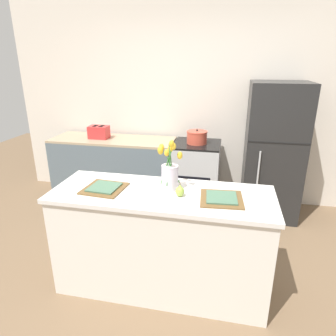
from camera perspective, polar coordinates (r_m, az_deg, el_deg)
name	(u,v)px	position (r m, az deg, el deg)	size (l,w,h in m)	color
ground_plane	(162,283)	(2.92, -1.08, -21.11)	(10.00, 10.00, 0.00)	brown
back_wall	(194,104)	(4.21, 5.01, 12.14)	(5.20, 0.08, 2.70)	silver
kitchen_island	(162,240)	(2.64, -1.15, -13.62)	(1.80, 0.66, 0.91)	silver
back_counter	(115,169)	(4.31, -10.15, -0.27)	(1.68, 0.60, 0.90)	slate
stove_range	(196,176)	(4.04, 5.33, -1.45)	(0.60, 0.61, 0.90)	#B2B5B7
refrigerator	(273,152)	(3.93, 19.41, 2.91)	(0.68, 0.67, 1.68)	black
flower_vase	(170,173)	(2.42, 0.31, -0.97)	(0.19, 0.19, 0.43)	silver
pear_figurine	(180,191)	(2.34, 2.29, -4.38)	(0.07, 0.07, 0.11)	#9EBC47
plate_setting_left	(104,188)	(2.53, -12.04, -3.74)	(0.34, 0.34, 0.02)	brown
plate_setting_right	(222,198)	(2.33, 10.16, -5.71)	(0.34, 0.34, 0.02)	brown
toaster	(99,132)	(4.22, -13.03, 6.68)	(0.28, 0.18, 0.17)	red
cooking_pot	(197,137)	(3.87, 5.52, 5.86)	(0.27, 0.27, 0.19)	#CC4C38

